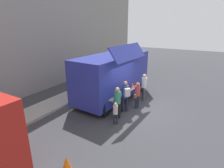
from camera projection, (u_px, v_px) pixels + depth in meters
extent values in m
plane|color=#38383D|center=(137.00, 109.00, 10.46)|extent=(60.00, 60.00, 0.00)
cube|color=#9E998E|center=(37.00, 112.00, 10.03)|extent=(28.00, 1.60, 0.15)
cube|color=#293298|center=(113.00, 75.00, 11.57)|extent=(5.98, 2.53, 2.62)
cube|color=#293298|center=(129.00, 52.00, 9.86)|extent=(3.26, 0.75, 0.81)
cube|color=black|center=(123.00, 75.00, 10.45)|extent=(3.08, 0.24, 1.18)
cube|color=#B7B7BC|center=(126.00, 92.00, 10.65)|extent=(3.25, 0.50, 0.05)
cylinder|color=green|center=(115.00, 96.00, 9.64)|extent=(0.07, 0.07, 0.22)
cylinder|color=silver|center=(119.00, 95.00, 9.87)|extent=(0.08, 0.08, 0.21)
cylinder|color=green|center=(120.00, 93.00, 10.13)|extent=(0.08, 0.08, 0.19)
cylinder|color=black|center=(122.00, 91.00, 10.40)|extent=(0.08, 0.08, 0.21)
cylinder|color=green|center=(125.00, 90.00, 10.65)|extent=(0.06, 0.06, 0.22)
cylinder|color=orange|center=(128.00, 89.00, 10.87)|extent=(0.07, 0.07, 0.19)
cylinder|color=red|center=(131.00, 87.00, 11.10)|extent=(0.08, 0.08, 0.21)
cylinder|color=yellow|center=(132.00, 85.00, 11.37)|extent=(0.08, 0.08, 0.24)
cylinder|color=red|center=(136.00, 84.00, 11.56)|extent=(0.07, 0.07, 0.25)
cube|color=black|center=(134.00, 61.00, 13.72)|extent=(0.17, 1.92, 1.15)
cylinder|color=black|center=(118.00, 81.00, 14.22)|extent=(0.90, 0.28, 0.90)
cylinder|color=black|center=(141.00, 86.00, 13.20)|extent=(0.90, 0.28, 0.90)
cylinder|color=black|center=(79.00, 100.00, 10.66)|extent=(0.90, 0.28, 0.90)
cylinder|color=black|center=(106.00, 108.00, 9.64)|extent=(0.90, 0.28, 0.90)
cube|color=black|center=(3.00, 116.00, 5.79)|extent=(0.09, 1.82, 0.96)
cone|color=orange|center=(67.00, 164.00, 5.98)|extent=(0.36, 0.36, 0.55)
cylinder|color=#2E6339|center=(116.00, 73.00, 16.69)|extent=(0.60, 0.60, 0.97)
cylinder|color=#1F2439|center=(136.00, 102.00, 10.46)|extent=(0.12, 0.12, 0.78)
cylinder|color=#1F2439|center=(138.00, 101.00, 10.62)|extent=(0.12, 0.12, 0.78)
cylinder|color=#AF3940|center=(138.00, 91.00, 10.33)|extent=(0.32, 0.32, 0.59)
sphere|color=#A27051|center=(138.00, 84.00, 10.20)|extent=(0.22, 0.22, 0.22)
cube|color=brown|center=(135.00, 96.00, 10.21)|extent=(0.20, 0.15, 0.23)
cylinder|color=#1F2136|center=(123.00, 104.00, 10.08)|extent=(0.14, 0.14, 0.88)
cylinder|color=#1F2136|center=(127.00, 104.00, 10.15)|extent=(0.14, 0.14, 0.88)
cylinder|color=#2F4B8D|center=(125.00, 91.00, 9.88)|extent=(0.37, 0.37, 0.67)
sphere|color=#9B7451|center=(125.00, 83.00, 9.74)|extent=(0.25, 0.25, 0.25)
cube|color=beige|center=(127.00, 92.00, 9.62)|extent=(0.35, 0.34, 0.43)
cylinder|color=black|center=(115.00, 111.00, 9.37)|extent=(0.13, 0.13, 0.84)
cylinder|color=black|center=(119.00, 111.00, 9.40)|extent=(0.13, 0.13, 0.84)
cylinder|color=#358760|center=(117.00, 98.00, 9.15)|extent=(0.35, 0.35, 0.64)
sphere|color=#D3AA86|center=(117.00, 90.00, 9.02)|extent=(0.24, 0.24, 0.24)
cylinder|color=#484540|center=(144.00, 94.00, 11.62)|extent=(0.14, 0.14, 0.85)
cylinder|color=#484540|center=(143.00, 93.00, 11.83)|extent=(0.14, 0.14, 0.85)
cylinder|color=silver|center=(144.00, 83.00, 11.49)|extent=(0.35, 0.35, 0.65)
sphere|color=#E1A67E|center=(145.00, 76.00, 11.35)|extent=(0.24, 0.24, 0.24)
cylinder|color=#202435|center=(114.00, 119.00, 8.82)|extent=(0.09, 0.09, 0.57)
cylinder|color=#202435|center=(117.00, 119.00, 8.83)|extent=(0.09, 0.09, 0.57)
cylinder|color=beige|center=(115.00, 110.00, 8.67)|extent=(0.24, 0.24, 0.43)
sphere|color=#D8AD83|center=(115.00, 104.00, 8.58)|extent=(0.16, 0.16, 0.16)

